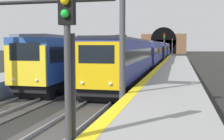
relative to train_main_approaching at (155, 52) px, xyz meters
name	(u,v)px	position (x,y,z in m)	size (l,w,h in m)	color
platform_right	(159,136)	(-42.98, -3.88, -1.70)	(112.00, 3.74, 1.08)	gray
platform_right_edge_strip	(109,116)	(-42.98, -2.26, -1.15)	(112.00, 0.50, 0.01)	yellow
train_main_approaching	(155,52)	(0.00, 0.00, 0.00)	(74.39, 3.08, 3.93)	navy
train_adjacent_platform	(120,52)	(-8.67, 4.42, 0.10)	(56.69, 3.03, 4.96)	#264C99
railway_signal_near	(68,62)	(-45.48, -1.86, 0.76)	(0.39, 0.38, 4.92)	#38383D
railway_signal_mid	(164,46)	(-3.16, -1.86, 1.03)	(0.39, 0.38, 5.41)	#38383D
railway_signal_far	(172,45)	(45.73, -1.86, 1.20)	(0.39, 0.38, 5.72)	#4C4C54
overhead_signal_gantry	(44,17)	(-38.52, 2.21, 2.59)	(0.70, 8.32, 6.35)	#3F3F47
tunnel_portal	(163,44)	(66.86, 2.21, 1.76)	(2.60, 17.92, 10.58)	brown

